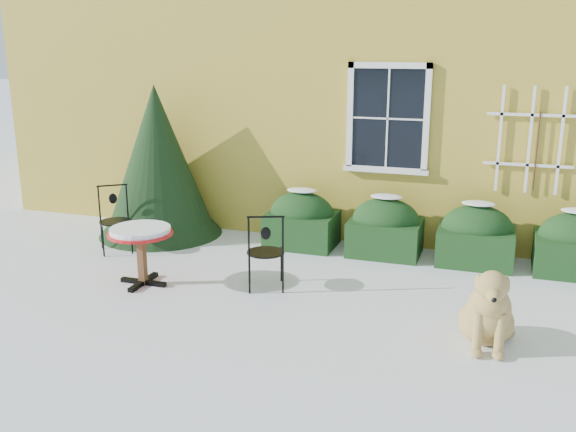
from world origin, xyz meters
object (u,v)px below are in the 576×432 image
(bistro_table, at_px, (141,237))
(dog, at_px, (488,313))
(patio_chair_far, at_px, (115,219))
(patio_chair_near, at_px, (266,251))
(evergreen_shrub, at_px, (158,175))

(bistro_table, distance_m, dog, 4.35)
(bistro_table, xyz_separation_m, patio_chair_far, (-1.14, 1.13, -0.15))
(patio_chair_far, bearing_deg, patio_chair_near, -52.93)
(patio_chair_far, xyz_separation_m, dog, (5.46, -1.54, -0.13))
(evergreen_shrub, bearing_deg, patio_chair_far, -101.11)
(evergreen_shrub, relative_size, patio_chair_near, 2.41)
(bistro_table, relative_size, patio_chair_far, 0.84)
(evergreen_shrub, relative_size, patio_chair_far, 2.46)
(patio_chair_far, bearing_deg, bistro_table, -82.25)
(patio_chair_far, bearing_deg, dog, -53.25)
(bistro_table, distance_m, patio_chair_far, 1.61)
(patio_chair_near, distance_m, dog, 2.86)
(bistro_table, bearing_deg, dog, -5.49)
(patio_chair_near, bearing_deg, dog, 141.95)
(evergreen_shrub, distance_m, dog, 5.87)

